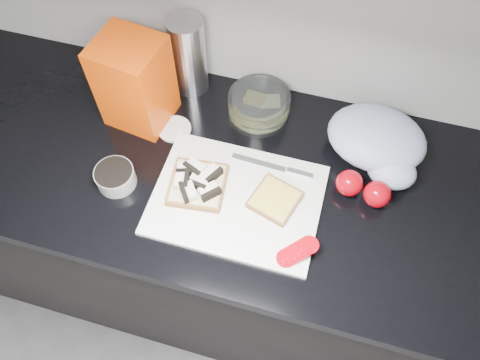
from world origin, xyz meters
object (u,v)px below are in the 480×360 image
(steel_canister, at_px, (189,56))
(bread_bag, at_px, (135,83))
(glass_bowl, at_px, (259,105))
(cutting_board, at_px, (237,200))

(steel_canister, bearing_deg, bread_bag, -124.91)
(glass_bowl, relative_size, bread_bag, 0.67)
(glass_bowl, height_order, steel_canister, steel_canister)
(cutting_board, bearing_deg, glass_bowl, 93.54)
(cutting_board, xyz_separation_m, steel_canister, (-0.22, 0.33, 0.11))
(cutting_board, bearing_deg, steel_canister, 124.55)
(glass_bowl, xyz_separation_m, steel_canister, (-0.21, 0.05, 0.08))
(glass_bowl, bearing_deg, steel_canister, 166.65)
(cutting_board, xyz_separation_m, glass_bowl, (-0.02, 0.28, 0.03))
(cutting_board, relative_size, steel_canister, 1.79)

